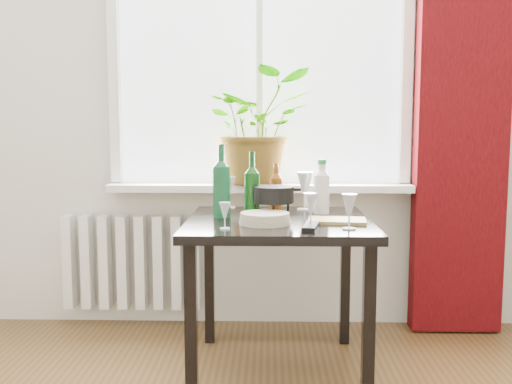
{
  "coord_description": "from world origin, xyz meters",
  "views": [
    {
      "loc": [
        0.06,
        -1.08,
        1.17
      ],
      "look_at": [
        -0.01,
        1.55,
        0.87
      ],
      "focal_mm": 40.0,
      "sensor_mm": 36.0,
      "label": 1
    }
  ],
  "objects_px": {
    "wine_bottle_left": "(222,180)",
    "fondue_pot": "(273,202)",
    "wineglass_front_right": "(311,210)",
    "cutting_board": "(337,220)",
    "plate_stack": "(265,218)",
    "radiator": "(132,262)",
    "wineglass_back_center": "(305,190)",
    "wineglass_front_left": "(225,216)",
    "table": "(278,238)",
    "wine_bottle_right": "(252,184)",
    "bottle_amber": "(276,188)",
    "tv_remote": "(311,226)",
    "wineglass_far_right": "(349,211)",
    "cleaning_bottle": "(322,187)",
    "wineglass_back_left": "(229,192)",
    "potted_plant": "(258,127)"
  },
  "relations": [
    {
      "from": "wine_bottle_left",
      "to": "fondue_pot",
      "type": "relative_size",
      "value": 1.6
    },
    {
      "from": "plate_stack",
      "to": "table",
      "type": "bearing_deg",
      "value": 64.96
    },
    {
      "from": "cleaning_bottle",
      "to": "wineglass_front_right",
      "type": "distance_m",
      "value": 0.41
    },
    {
      "from": "radiator",
      "to": "wine_bottle_left",
      "type": "relative_size",
      "value": 2.25
    },
    {
      "from": "wineglass_back_left",
      "to": "wineglass_back_center",
      "type": "bearing_deg",
      "value": -10.74
    },
    {
      "from": "wineglass_front_right",
      "to": "cutting_board",
      "type": "bearing_deg",
      "value": 47.8
    },
    {
      "from": "table",
      "to": "wineglass_far_right",
      "type": "distance_m",
      "value": 0.43
    },
    {
      "from": "wine_bottle_right",
      "to": "fondue_pot",
      "type": "xyz_separation_m",
      "value": [
        0.1,
        -0.03,
        -0.08
      ]
    },
    {
      "from": "wineglass_far_right",
      "to": "wineglass_front_left",
      "type": "distance_m",
      "value": 0.52
    },
    {
      "from": "bottle_amber",
      "to": "tv_remote",
      "type": "bearing_deg",
      "value": -72.93
    },
    {
      "from": "wineglass_front_right",
      "to": "bottle_amber",
      "type": "bearing_deg",
      "value": 108.49
    },
    {
      "from": "table",
      "to": "wineglass_far_right",
      "type": "bearing_deg",
      "value": -41.77
    },
    {
      "from": "potted_plant",
      "to": "fondue_pot",
      "type": "relative_size",
      "value": 2.9
    },
    {
      "from": "radiator",
      "to": "wineglass_front_right",
      "type": "distance_m",
      "value": 1.37
    },
    {
      "from": "bottle_amber",
      "to": "wineglass_back_center",
      "type": "relative_size",
      "value": 1.23
    },
    {
      "from": "table",
      "to": "wineglass_far_right",
      "type": "relative_size",
      "value": 5.52
    },
    {
      "from": "wineglass_front_right",
      "to": "wineglass_back_left",
      "type": "xyz_separation_m",
      "value": [
        -0.39,
        0.59,
        0.01
      ]
    },
    {
      "from": "wineglass_back_left",
      "to": "fondue_pot",
      "type": "height_order",
      "value": "wineglass_back_left"
    },
    {
      "from": "table",
      "to": "wineglass_front_left",
      "type": "relative_size",
      "value": 7.31
    },
    {
      "from": "wineglass_front_right",
      "to": "plate_stack",
      "type": "relative_size",
      "value": 0.66
    },
    {
      "from": "wineglass_far_right",
      "to": "wine_bottle_right",
      "type": "bearing_deg",
      "value": 141.42
    },
    {
      "from": "wineglass_front_left",
      "to": "fondue_pot",
      "type": "distance_m",
      "value": 0.38
    },
    {
      "from": "wine_bottle_left",
      "to": "cutting_board",
      "type": "distance_m",
      "value": 0.57
    },
    {
      "from": "cleaning_bottle",
      "to": "wineglass_back_left",
      "type": "distance_m",
      "value": 0.51
    },
    {
      "from": "wine_bottle_right",
      "to": "wineglass_back_left",
      "type": "xyz_separation_m",
      "value": [
        -0.13,
        0.3,
        -0.07
      ]
    },
    {
      "from": "potted_plant",
      "to": "wine_bottle_left",
      "type": "height_order",
      "value": "potted_plant"
    },
    {
      "from": "wineglass_front_left",
      "to": "plate_stack",
      "type": "bearing_deg",
      "value": 39.55
    },
    {
      "from": "wineglass_front_right",
      "to": "wineglass_front_left",
      "type": "bearing_deg",
      "value": -171.58
    },
    {
      "from": "radiator",
      "to": "wineglass_back_center",
      "type": "bearing_deg",
      "value": -18.51
    },
    {
      "from": "cutting_board",
      "to": "wineglass_far_right",
      "type": "bearing_deg",
      "value": -81.56
    },
    {
      "from": "wine_bottle_right",
      "to": "bottle_amber",
      "type": "height_order",
      "value": "wine_bottle_right"
    },
    {
      "from": "potted_plant",
      "to": "plate_stack",
      "type": "xyz_separation_m",
      "value": [
        0.05,
        -0.73,
        -0.4
      ]
    },
    {
      "from": "wineglass_front_left",
      "to": "plate_stack",
      "type": "relative_size",
      "value": 0.51
    },
    {
      "from": "wineglass_back_center",
      "to": "cutting_board",
      "type": "relative_size",
      "value": 0.79
    },
    {
      "from": "cutting_board",
      "to": "wineglass_front_left",
      "type": "bearing_deg",
      "value": -158.18
    },
    {
      "from": "tv_remote",
      "to": "wineglass_far_right",
      "type": "bearing_deg",
      "value": 7.86
    },
    {
      "from": "wineglass_back_center",
      "to": "fondue_pot",
      "type": "distance_m",
      "value": 0.31
    },
    {
      "from": "wineglass_far_right",
      "to": "tv_remote",
      "type": "xyz_separation_m",
      "value": [
        -0.16,
        0.01,
        -0.07
      ]
    },
    {
      "from": "wine_bottle_left",
      "to": "wineglass_back_center",
      "type": "height_order",
      "value": "wine_bottle_left"
    },
    {
      "from": "fondue_pot",
      "to": "tv_remote",
      "type": "bearing_deg",
      "value": -71.31
    },
    {
      "from": "wineglass_back_center",
      "to": "plate_stack",
      "type": "relative_size",
      "value": 0.89
    },
    {
      "from": "radiator",
      "to": "wineglass_back_center",
      "type": "xyz_separation_m",
      "value": [
        0.99,
        -0.33,
        0.46
      ]
    },
    {
      "from": "radiator",
      "to": "tv_remote",
      "type": "relative_size",
      "value": 4.29
    },
    {
      "from": "tv_remote",
      "to": "cutting_board",
      "type": "xyz_separation_m",
      "value": [
        0.13,
        0.18,
        -0.0
      ]
    },
    {
      "from": "table",
      "to": "wineglass_front_right",
      "type": "height_order",
      "value": "wineglass_front_right"
    },
    {
      "from": "fondue_pot",
      "to": "bottle_amber",
      "type": "bearing_deg",
      "value": 75.98
    },
    {
      "from": "potted_plant",
      "to": "wine_bottle_right",
      "type": "distance_m",
      "value": 0.59
    },
    {
      "from": "plate_stack",
      "to": "cutting_board",
      "type": "height_order",
      "value": "plate_stack"
    },
    {
      "from": "plate_stack",
      "to": "tv_remote",
      "type": "height_order",
      "value": "plate_stack"
    },
    {
      "from": "potted_plant",
      "to": "plate_stack",
      "type": "height_order",
      "value": "potted_plant"
    }
  ]
}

